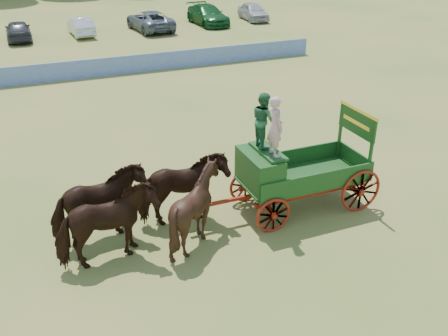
% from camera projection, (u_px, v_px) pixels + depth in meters
% --- Properties ---
extents(ground, '(160.00, 160.00, 0.00)m').
position_uv_depth(ground, '(269.00, 235.00, 14.33)').
color(ground, olive).
rests_on(ground, ground).
extents(horse_lead_left, '(2.75, 1.56, 2.20)m').
position_uv_depth(horse_lead_left, '(107.00, 226.00, 12.75)').
color(horse_lead_left, black).
rests_on(horse_lead_left, ground).
extents(horse_lead_right, '(2.78, 1.67, 2.20)m').
position_uv_depth(horse_lead_right, '(100.00, 206.00, 13.65)').
color(horse_lead_right, black).
rests_on(horse_lead_right, ground).
extents(horse_wheel_left, '(2.03, 1.81, 2.20)m').
position_uv_depth(horse_wheel_left, '(196.00, 207.00, 13.57)').
color(horse_wheel_left, black).
rests_on(horse_wheel_left, ground).
extents(horse_wheel_right, '(2.62, 1.22, 2.20)m').
position_uv_depth(horse_wheel_right, '(183.00, 189.00, 14.48)').
color(horse_wheel_right, black).
rests_on(horse_wheel_right, ground).
extents(farm_dray, '(6.00, 2.00, 3.88)m').
position_uv_depth(farm_dray, '(282.00, 161.00, 14.78)').
color(farm_dray, maroon).
rests_on(farm_dray, ground).
extents(sponsor_banner, '(26.00, 0.08, 1.05)m').
position_uv_depth(sponsor_banner, '(110.00, 66.00, 28.59)').
color(sponsor_banner, '#1B4094').
rests_on(sponsor_banner, ground).
extents(parked_cars, '(42.10, 6.45, 1.59)m').
position_uv_depth(parked_cars, '(28.00, 29.00, 37.04)').
color(parked_cars, silver).
rests_on(parked_cars, ground).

